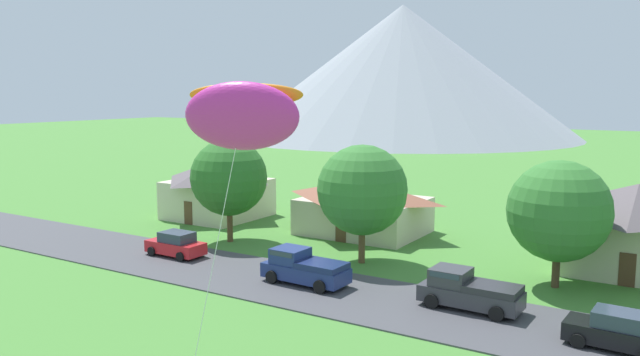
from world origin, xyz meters
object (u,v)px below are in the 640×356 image
object	(u,v)px
parked_car_black_mid_west	(617,331)
parked_car_red_mid_east	(176,245)
house_leftmost	(636,226)
tree_left_of_center	(229,177)
pickup_truck_navy_east_side	(303,267)
tree_center	(362,190)
kite_flyer_with_kite	(241,121)
house_right_center	(218,188)
house_left_center	(364,205)
pickup_truck_charcoal_west_side	(468,290)
tree_far_right	(559,211)

from	to	relation	value
parked_car_black_mid_west	parked_car_red_mid_east	bearing A→B (deg)	177.53
house_leftmost	tree_left_of_center	bearing A→B (deg)	-164.21
parked_car_black_mid_west	pickup_truck_navy_east_side	size ratio (longest dim) A/B	0.81
house_leftmost	tree_center	size ratio (longest dim) A/B	1.09
pickup_truck_navy_east_side	kite_flyer_with_kite	size ratio (longest dim) A/B	0.45
kite_flyer_with_kite	parked_car_red_mid_east	bearing A→B (deg)	139.09
house_leftmost	tree_left_of_center	xyz separation A→B (m)	(-26.78, -7.57, 2.03)
house_right_center	parked_car_red_mid_east	distance (m)	13.96
tree_center	pickup_truck_navy_east_side	world-z (taller)	tree_center
house_leftmost	house_right_center	size ratio (longest dim) A/B	1.04
house_left_center	tree_center	world-z (taller)	tree_center
house_right_center	tree_center	bearing A→B (deg)	-20.08
house_leftmost	tree_left_of_center	world-z (taller)	tree_left_of_center
tree_left_of_center	house_right_center	bearing A→B (deg)	136.28
parked_car_black_mid_west	tree_center	bearing A→B (deg)	157.74
parked_car_red_mid_east	pickup_truck_navy_east_side	bearing A→B (deg)	-3.08
house_leftmost	tree_left_of_center	size ratio (longest dim) A/B	1.10
house_leftmost	parked_car_black_mid_west	xyz separation A→B (m)	(0.64, -14.17, -2.01)
house_right_center	parked_car_black_mid_west	xyz separation A→B (m)	(34.42, -13.29, -1.83)
tree_left_of_center	parked_car_red_mid_east	bearing A→B (deg)	-92.79
house_leftmost	house_right_center	bearing A→B (deg)	-178.51
tree_left_of_center	pickup_truck_charcoal_west_side	world-z (taller)	tree_left_of_center
tree_left_of_center	tree_center	distance (m)	11.26
kite_flyer_with_kite	house_right_center	bearing A→B (deg)	132.21
parked_car_red_mid_east	pickup_truck_navy_east_side	distance (m)	10.87
parked_car_black_mid_west	tree_left_of_center	bearing A→B (deg)	166.47
tree_far_right	kite_flyer_with_kite	size ratio (longest dim) A/B	0.64
house_leftmost	house_right_center	world-z (taller)	house_leftmost
tree_far_right	kite_flyer_with_kite	xyz separation A→B (m)	(-3.76, -23.84, 5.98)
tree_center	kite_flyer_with_kite	world-z (taller)	kite_flyer_with_kite
kite_flyer_with_kite	pickup_truck_charcoal_west_side	bearing A→B (deg)	87.80
pickup_truck_charcoal_west_side	house_right_center	bearing A→B (deg)	156.62
pickup_truck_charcoal_west_side	kite_flyer_with_kite	distance (m)	19.87
tree_center	pickup_truck_charcoal_west_side	distance (m)	10.97
tree_far_right	kite_flyer_with_kite	world-z (taller)	kite_flyer_with_kite
tree_left_of_center	parked_car_red_mid_east	xyz separation A→B (m)	(-0.26, -5.40, -4.04)
pickup_truck_charcoal_west_side	pickup_truck_navy_east_side	distance (m)	9.65
tree_far_right	pickup_truck_charcoal_west_side	distance (m)	7.86
pickup_truck_charcoal_west_side	parked_car_black_mid_west	bearing A→B (deg)	-11.97
house_left_center	tree_far_right	xyz separation A→B (m)	(16.07, -6.63, 2.24)
pickup_truck_charcoal_west_side	kite_flyer_with_kite	size ratio (longest dim) A/B	0.45
tree_far_right	parked_car_black_mid_west	xyz separation A→B (m)	(4.14, -7.89, -3.63)
parked_car_red_mid_east	pickup_truck_navy_east_side	xyz separation A→B (m)	(10.86, -0.59, 0.19)
house_left_center	house_right_center	xyz separation A→B (m)	(-14.22, -1.23, 0.44)
tree_center	tree_left_of_center	bearing A→B (deg)	-179.93
house_right_center	pickup_truck_navy_east_side	distance (m)	21.75
house_leftmost	pickup_truck_navy_east_side	distance (m)	21.20
house_left_center	pickup_truck_navy_east_side	bearing A→B (deg)	-76.36
house_leftmost	pickup_truck_charcoal_west_side	distance (m)	14.37
pickup_truck_charcoal_west_side	kite_flyer_with_kite	world-z (taller)	kite_flyer_with_kite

